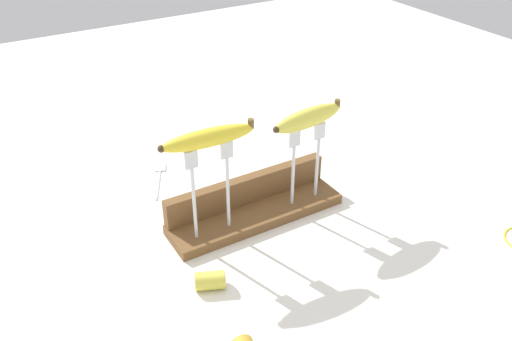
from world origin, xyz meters
The scene contains 9 objects.
ground_plane centered at (0.00, 0.00, 0.00)m, with size 3.00×3.00×0.00m, color white.
wooden_board centered at (0.00, 0.00, 0.01)m, with size 0.39×0.10×0.02m, color brown.
board_backstop centered at (0.00, 0.04, 0.05)m, with size 0.38×0.02×0.06m, color brown.
fork_stand_left centered at (-0.11, -0.02, 0.14)m, with size 0.10×0.01×0.20m.
fork_stand_right centered at (0.11, -0.02, 0.13)m, with size 0.09×0.01×0.18m.
banana_raised_left centered at (-0.11, -0.02, 0.24)m, with size 0.19×0.05×0.04m.
banana_raised_right centered at (0.11, -0.02, 0.22)m, with size 0.18×0.05×0.04m.
fork_fallen_near centered at (-0.12, 0.27, 0.00)m, with size 0.08×0.15×0.01m.
banana_chunk_near centered at (-0.18, -0.14, 0.02)m, with size 0.06×0.05×0.03m.
Camera 1 is at (-0.48, -0.81, 0.71)m, focal length 38.11 mm.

